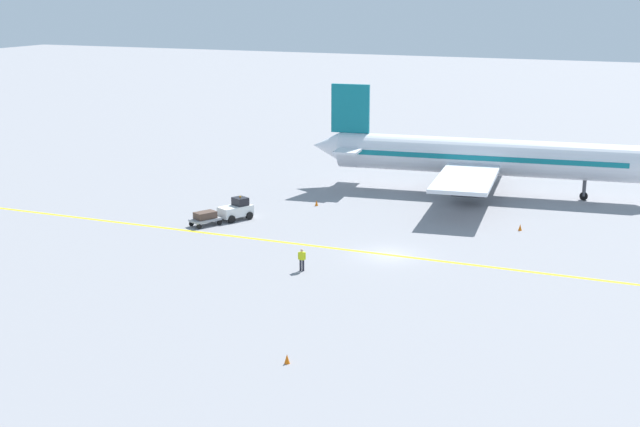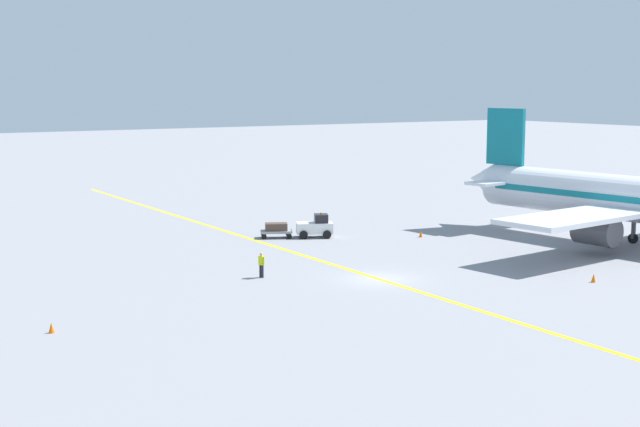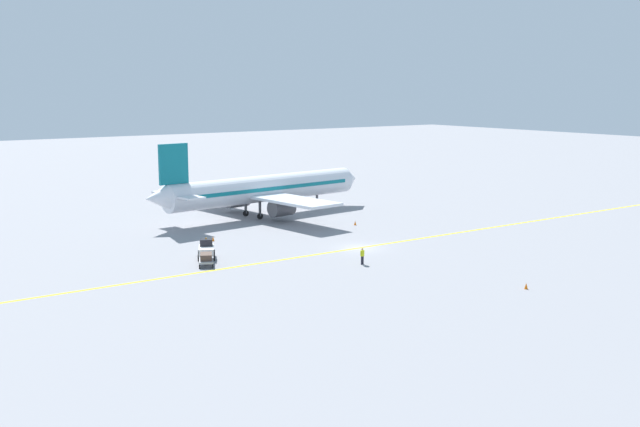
# 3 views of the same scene
# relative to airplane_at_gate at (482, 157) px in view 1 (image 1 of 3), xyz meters

# --- Properties ---
(ground_plane) EXTENTS (400.00, 400.00, 0.00)m
(ground_plane) POSITION_rel_airplane_at_gate_xyz_m (23.76, -1.66, -3.71)
(ground_plane) COLOR gray
(apron_yellow_centreline) EXTENTS (0.46, 120.00, 0.01)m
(apron_yellow_centreline) POSITION_rel_airplane_at_gate_xyz_m (23.76, -1.66, -3.71)
(apron_yellow_centreline) COLOR yellow
(apron_yellow_centreline) RESTS_ON ground
(airplane_at_gate) EXTENTS (28.42, 35.54, 10.60)m
(airplane_at_gate) POSITION_rel_airplane_at_gate_xyz_m (0.00, 0.00, 0.00)
(airplane_at_gate) COLOR silver
(airplane_at_gate) RESTS_ON ground
(baggage_tug_white) EXTENTS (3.35, 2.76, 2.11)m
(baggage_tug_white) POSITION_rel_airplane_at_gate_xyz_m (18.74, -17.72, -2.81)
(baggage_tug_white) COLOR white
(baggage_tug_white) RESTS_ON ground
(baggage_cart_trailing) EXTENTS (2.95, 2.42, 1.24)m
(baggage_cart_trailing) POSITION_rel_airplane_at_gate_xyz_m (21.68, -19.21, -2.95)
(baggage_cart_trailing) COLOR gray
(baggage_cart_trailing) RESTS_ON ground
(ground_crew_worker) EXTENTS (0.29, 0.57, 1.68)m
(ground_crew_worker) POSITION_rel_airplane_at_gate_xyz_m (30.06, -6.22, -2.80)
(ground_crew_worker) COLOR #23232D
(ground_crew_worker) RESTS_ON ground
(traffic_cone_near_nose) EXTENTS (0.32, 0.32, 0.55)m
(traffic_cone_near_nose) POSITION_rel_airplane_at_gate_xyz_m (11.20, -13.15, -3.43)
(traffic_cone_near_nose) COLOR orange
(traffic_cone_near_nose) RESTS_ON ground
(traffic_cone_mid_apron) EXTENTS (0.32, 0.32, 0.55)m
(traffic_cone_mid_apron) POSITION_rel_airplane_at_gate_xyz_m (12.55, 6.40, -3.43)
(traffic_cone_mid_apron) COLOR orange
(traffic_cone_mid_apron) RESTS_ON ground
(traffic_cone_by_wingtip) EXTENTS (0.32, 0.32, 0.55)m
(traffic_cone_by_wingtip) POSITION_rel_airplane_at_gate_xyz_m (45.52, -0.19, -3.43)
(traffic_cone_by_wingtip) COLOR orange
(traffic_cone_by_wingtip) RESTS_ON ground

